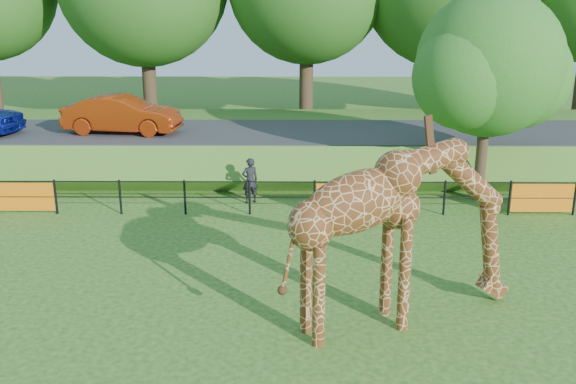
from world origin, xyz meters
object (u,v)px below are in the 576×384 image
Objects in this scene: car_red at (122,114)px; tree_east at (492,70)px; visitor at (250,180)px; giraffe at (404,234)px.

tree_east is at bearing -100.62° from car_red.
car_red is at bearing -64.22° from visitor.
giraffe is 8.86m from visitor.
giraffe is at bearing -138.01° from car_red.
car_red is at bearing 102.94° from giraffe.
visitor is 0.22× the size of tree_east.
car_red is 2.94× the size of visitor.
tree_east is at bearing 159.32° from visitor.
car_red is at bearing 162.82° from tree_east.
giraffe is 0.79× the size of tree_east.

